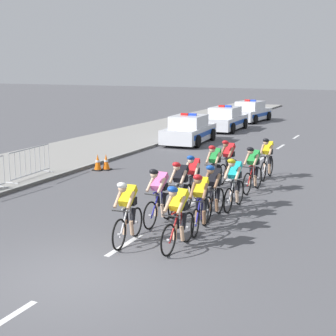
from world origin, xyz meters
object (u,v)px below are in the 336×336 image
Objects in this scene: cyclist_twelfth at (267,157)px; cyclist_second at (178,216)px; cyclist_seventh at (193,178)px; cyclist_ninth at (214,166)px; cyclist_lead at (127,211)px; cyclist_sixth at (213,190)px; cyclist_fifth at (180,186)px; police_car_nearest at (189,130)px; cyclist_third at (159,195)px; traffic_cone_mid at (106,162)px; cyclist_eighth at (234,182)px; cyclist_tenth at (253,168)px; cyclist_fourth at (200,201)px; traffic_cone_far at (98,163)px; police_car_third at (250,112)px; crowd_barrier_middle at (30,163)px; police_car_second at (225,120)px; cyclist_eleventh at (228,160)px.

cyclist_second is at bearing -89.87° from cyclist_twelfth.
cyclist_seventh is 1.00× the size of cyclist_ninth.
cyclist_sixth is at bearing 67.40° from cyclist_lead.
cyclist_seventh is at bearing 93.46° from cyclist_fifth.
cyclist_seventh is 0.38× the size of police_car_nearest.
traffic_cone_mid is at bearing 132.26° from cyclist_third.
cyclist_lead is 1.00× the size of cyclist_third.
cyclist_eighth is 2.23m from cyclist_tenth.
cyclist_fourth is 2.68× the size of traffic_cone_far.
cyclist_twelfth is (1.13, 4.37, 0.00)m from cyclist_seventh.
police_car_third is at bearing 103.25° from cyclist_fourth.
cyclist_fifth is 1.00× the size of cyclist_twelfth.
police_car_third is at bearing 85.71° from crowd_barrier_middle.
police_car_second is (-4.79, 17.16, -0.11)m from cyclist_seventh.
police_car_second is 13.90m from traffic_cone_mid.
cyclist_lead is 5.88m from cyclist_ninth.
cyclist_second is at bearing -87.96° from cyclist_sixth.
cyclist_second is at bearing -78.12° from cyclist_ninth.
police_car_second is (-4.72, 21.01, -0.11)m from cyclist_lead.
cyclist_lead is at bearing -79.99° from police_car_third.
cyclist_fourth is 1.00× the size of cyclist_tenth.
traffic_cone_mid is at bearing 152.59° from cyclist_eighth.
police_car_third is at bearing 106.15° from cyclist_tenth.
cyclist_fifth is at bearing -40.60° from traffic_cone_mid.
cyclist_lead is 2.74m from cyclist_fifth.
police_car_second is at bearing 103.73° from cyclist_third.
cyclist_eleventh is (-1.14, 5.63, 0.00)m from cyclist_fourth.
cyclist_fifth is 6.74m from traffic_cone_mid.
crowd_barrier_middle is 2.85m from traffic_cone_far.
police_car_nearest is at bearing 118.41° from cyclist_eighth.
cyclist_eighth is at bearing 59.05° from cyclist_third.
cyclist_fifth is at bearing -87.66° from cyclist_ninth.
cyclist_fifth is 4.39m from cyclist_eleventh.
cyclist_seventh is (-1.05, 1.14, 0.00)m from cyclist_sixth.
cyclist_seventh is 6.03m from traffic_cone_mid.
cyclist_fifth is (0.14, 2.74, 0.00)m from cyclist_lead.
cyclist_lead is at bearing -109.29° from cyclist_eighth.
crowd_barrier_middle is 3.63× the size of traffic_cone_far.
cyclist_fourth is 4.58m from cyclist_tenth.
police_car_third reaches higher than cyclist_ninth.
police_car_nearest reaches higher than cyclist_tenth.
cyclist_eleventh is (-1.05, 4.42, 0.00)m from cyclist_sixth.
police_car_nearest is 7.06× the size of traffic_cone_mid.
police_car_third is (-5.92, 18.52, -0.11)m from cyclist_twelfth.
cyclist_eighth and cyclist_tenth have the same top height.
cyclist_third is at bearing 173.60° from cyclist_fourth.
traffic_cone_far is at bearing 140.01° from cyclist_fourth.
cyclist_lead is 3.84m from cyclist_seventh.
crowd_barrier_middle is (-6.42, 2.69, -0.14)m from cyclist_third.
crowd_barrier_middle is at bearing 166.38° from cyclist_fifth.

